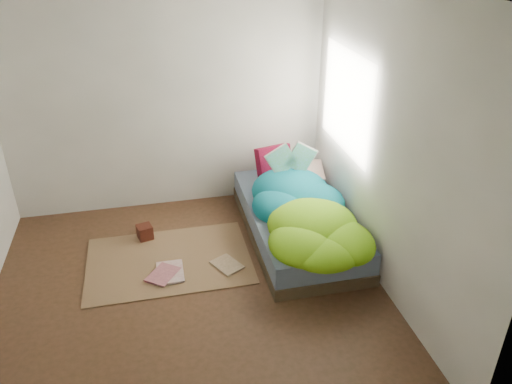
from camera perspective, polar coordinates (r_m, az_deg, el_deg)
ground at (r=4.65m, az=-7.55°, el=-11.50°), size 3.50×3.50×0.00m
room_walls at (r=3.83m, az=-8.91°, el=7.58°), size 3.54×3.54×2.62m
bed at (r=5.32m, az=4.68°, el=-3.41°), size 1.00×2.00×0.34m
duvet at (r=4.96m, az=5.57°, el=-1.37°), size 0.96×1.84×0.34m
rug at (r=5.08m, az=-9.90°, el=-7.71°), size 1.60×1.10×0.01m
pillow_floral at (r=5.77m, az=4.58°, el=2.05°), size 0.68×0.50×0.14m
pillow_magenta at (r=5.71m, az=2.09°, el=3.28°), size 0.42×0.22×0.40m
open_book at (r=5.35m, az=4.13°, el=4.73°), size 0.46×0.11×0.28m
wooden_box at (r=5.41m, az=-12.59°, el=-4.49°), size 0.18×0.18×0.15m
floor_book_a at (r=4.89m, az=-11.29°, el=-9.19°), size 0.26×0.35×0.03m
floor_book_b at (r=4.93m, az=-11.72°, el=-8.92°), size 0.37×0.38×0.03m
floor_book_c at (r=4.87m, az=-4.35°, el=-8.82°), size 0.33×0.36×0.02m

